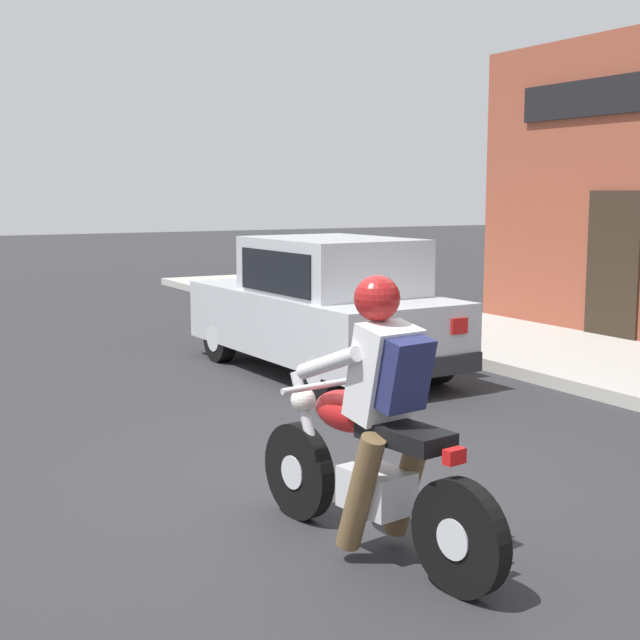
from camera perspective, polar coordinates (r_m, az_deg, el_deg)
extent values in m
plane|color=#2B2B2D|center=(6.66, 1.86, -9.98)|extent=(80.00, 80.00, 0.00)
cube|color=#ADAAA3|center=(11.77, 14.12, -1.89)|extent=(2.60, 22.00, 0.14)
cube|color=#2D2319|center=(12.62, 18.22, 3.10)|extent=(0.04, 0.90, 2.10)
cylinder|color=black|center=(5.77, -1.37, -9.63)|extent=(0.19, 0.63, 0.62)
cylinder|color=silver|center=(5.77, -1.37, -9.63)|extent=(0.15, 0.23, 0.22)
cylinder|color=black|center=(4.78, 8.93, -13.57)|extent=(0.19, 0.63, 0.62)
cylinder|color=silver|center=(4.78, 8.93, -13.57)|extent=(0.15, 0.23, 0.22)
cube|color=silver|center=(5.19, 3.63, -10.77)|extent=(0.34, 0.44, 0.24)
ellipsoid|color=#B21919|center=(5.25, 1.86, -5.85)|extent=(0.37, 0.56, 0.24)
cube|color=black|center=(4.92, 5.46, -7.35)|extent=(0.34, 0.59, 0.10)
cylinder|color=silver|center=(5.60, -0.77, -6.81)|extent=(0.12, 0.33, 0.68)
cylinder|color=silver|center=(5.44, -0.02, -4.22)|extent=(0.56, 0.12, 0.04)
sphere|color=silver|center=(5.60, -1.08, -5.12)|extent=(0.16, 0.16, 0.16)
cylinder|color=silver|center=(5.06, 8.09, -12.56)|extent=(0.16, 0.56, 0.08)
cube|color=red|center=(4.67, 8.59, -8.62)|extent=(0.13, 0.08, 0.08)
cylinder|color=brown|center=(5.01, 2.60, -10.97)|extent=(0.19, 0.37, 0.71)
cylinder|color=brown|center=(5.24, 5.65, -10.14)|extent=(0.19, 0.37, 0.71)
cube|color=silver|center=(4.97, 4.09, -3.37)|extent=(0.39, 0.37, 0.57)
cylinder|color=silver|center=(5.02, 0.56, -2.78)|extent=(0.17, 0.53, 0.26)
cylinder|color=silver|center=(5.27, 3.97, -2.27)|extent=(0.17, 0.53, 0.26)
sphere|color=#A51919|center=(4.95, 3.67, 1.39)|extent=(0.26, 0.26, 0.26)
cube|color=navy|center=(4.85, 5.35, -3.43)|extent=(0.31, 0.28, 0.42)
cylinder|color=black|center=(11.05, -6.44, -1.12)|extent=(0.20, 0.61, 0.60)
cylinder|color=silver|center=(11.05, -6.44, -1.12)|extent=(0.21, 0.34, 0.33)
cylinder|color=black|center=(11.73, -0.06, -0.54)|extent=(0.20, 0.61, 0.60)
cylinder|color=silver|center=(11.73, -0.06, -0.54)|extent=(0.21, 0.34, 0.33)
cylinder|color=black|center=(8.97, 0.07, -3.24)|extent=(0.20, 0.61, 0.60)
cylinder|color=silver|center=(8.97, 0.07, -3.24)|extent=(0.21, 0.34, 0.33)
cylinder|color=black|center=(9.78, 7.29, -2.34)|extent=(0.20, 0.61, 0.60)
cylinder|color=silver|center=(9.78, 7.29, -2.34)|extent=(0.21, 0.34, 0.33)
cube|color=#B7BABF|center=(10.30, 0.00, -0.06)|extent=(1.79, 3.76, 0.70)
cube|color=#B7BABF|center=(10.01, 0.75, 3.39)|extent=(1.51, 1.96, 0.66)
cube|color=black|center=(10.76, -1.73, 3.45)|extent=(1.34, 0.40, 0.51)
cube|color=black|center=(9.65, -2.91, 3.08)|extent=(0.09, 1.52, 0.46)
cube|color=black|center=(10.42, 4.13, 3.45)|extent=(0.09, 1.52, 0.46)
cube|color=silver|center=(11.68, -6.91, 1.45)|extent=(0.24, 0.05, 0.14)
cube|color=red|center=(8.46, 3.63, -0.92)|extent=(0.20, 0.05, 0.16)
cube|color=silver|center=(12.13, -2.54, 1.75)|extent=(0.24, 0.05, 0.14)
cube|color=red|center=(9.08, 8.89, -0.38)|extent=(0.20, 0.05, 0.16)
cube|color=#28282B|center=(11.92, -4.59, -0.18)|extent=(1.61, 0.18, 0.20)
cube|color=#28282B|center=(8.85, 6.20, -3.11)|extent=(1.61, 0.18, 0.20)
cube|color=black|center=(12.96, 7.19, -0.39)|extent=(0.36, 0.36, 0.04)
cone|color=orange|center=(12.92, 7.21, 0.92)|extent=(0.28, 0.28, 0.56)
cylinder|color=white|center=(12.91, 7.21, 1.01)|extent=(0.20, 0.20, 0.08)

